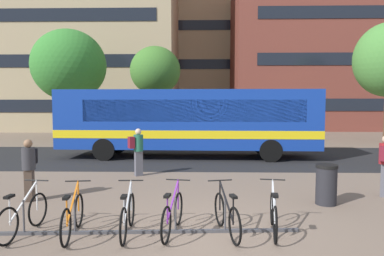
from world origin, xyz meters
The scene contains 18 objects.
ground centered at (0.00, 0.00, 0.00)m, with size 200.00×200.00×0.00m, color #7A6656.
bus_lane_asphalt centered at (0.00, 9.75, 0.00)m, with size 80.00×7.20×0.01m, color #232326.
city_bus centered at (-0.86, 9.75, 1.78)m, with size 12.09×2.91×3.20m.
bike_rack centered at (-1.22, 0.05, 0.09)m, with size 5.97×0.41×0.70m.
parked_bicycle_white_0 centered at (-3.71, -0.09, 0.38)m, with size 0.52×1.72×0.99m.
parked_bicycle_orange_1 centered at (-2.71, -0.13, 0.38)m, with size 0.52×1.72×0.99m.
parked_bicycle_silver_2 centered at (-1.65, -0.05, 0.38)m, with size 0.52×1.72×0.99m.
parked_bicycle_purple_3 centered at (-0.77, 0.03, 0.38)m, with size 0.52×1.71×0.99m.
parked_bicycle_black_4 centered at (0.30, 0.01, 0.38)m, with size 0.57×1.69×0.99m.
parked_bicycle_silver_5 centered at (1.24, 0.10, 0.38)m, with size 0.52×1.71×0.99m.
commuter_maroon_pack_0 centered at (-2.45, 5.46, 0.98)m, with size 0.60×0.52×1.69m.
commuter_black_pack_1 centered at (-4.76, 2.29, 0.95)m, with size 0.40×0.57×1.65m.
trash_bin centered at (3.01, 2.12, 0.52)m, with size 0.55×0.55×1.03m.
street_tree_0 centered at (-3.09, 15.65, 4.63)m, with size 3.22×3.22×6.21m.
street_tree_2 centered at (-9.46, 17.76, 5.23)m, with size 5.15×5.15×7.74m.
building_left_wing centered at (-12.97, 28.89, 9.67)m, with size 20.63×11.71×19.35m.
building_right_wing centered at (16.96, 30.80, 10.10)m, with size 27.52×12.83×20.19m.
building_centre_block centered at (-3.48, 38.12, 8.71)m, with size 16.46×10.32×17.41m.
Camera 1 is at (-0.24, -6.68, 2.61)m, focal length 32.38 mm.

